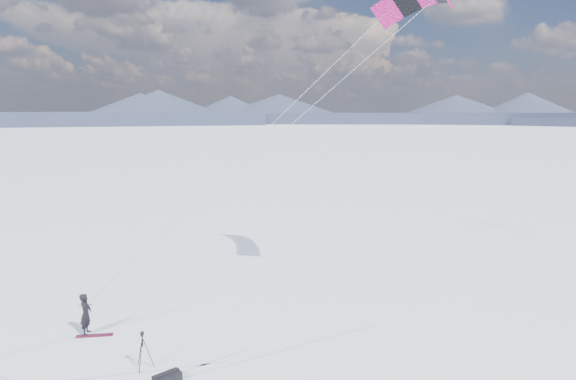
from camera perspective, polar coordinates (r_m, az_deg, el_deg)
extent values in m
cube|color=#1B2134|center=(332.13, 18.47, 7.90)|extent=(152.40, 113.97, 6.19)
cone|color=#1B2134|center=(332.09, 18.49, 8.43)|extent=(87.43, 87.43, 8.00)
cube|color=#1B2134|center=(334.91, -0.90, 8.38)|extent=(155.54, 70.36, 6.19)
cone|color=#1B2134|center=(334.87, -0.90, 8.91)|extent=(74.14, 74.14, 8.00)
cube|color=#1B2134|center=(335.97, -20.16, 7.82)|extent=(155.54, 70.36, 6.19)
cone|color=#1B2134|center=(335.93, -20.19, 8.35)|extent=(74.14, 74.14, 8.00)
cube|color=#B1BAD1|center=(19.13, -24.62, -19.48)|extent=(6.45, 7.79, 0.01)
cube|color=#B1BAD1|center=(20.79, -18.23, -16.67)|extent=(11.66, 3.07, 0.01)
imported|color=black|center=(22.01, -22.70, -15.44)|extent=(0.45, 0.65, 1.71)
cube|color=maroon|center=(21.70, -21.94, -15.70)|extent=(1.44, 0.31, 0.04)
cylinder|color=black|center=(18.50, -16.23, -17.98)|extent=(0.38, 0.10, 1.18)
cylinder|color=black|center=(18.62, -17.12, -17.83)|extent=(0.27, 0.31, 1.18)
cylinder|color=black|center=(18.35, -17.06, -18.26)|extent=(0.15, 0.37, 1.18)
cylinder|color=black|center=(18.31, -16.87, -16.86)|extent=(0.04, 0.04, 0.35)
cube|color=black|center=(18.21, -16.90, -16.22)|extent=(0.08, 0.08, 0.05)
cube|color=black|center=(18.17, -16.92, -15.97)|extent=(0.14, 0.11, 0.10)
cylinder|color=black|center=(18.25, -16.88, -15.85)|extent=(0.07, 0.10, 0.07)
cube|color=black|center=(17.64, -14.13, -20.87)|extent=(1.00, 0.83, 0.34)
cylinder|color=black|center=(17.54, -14.16, -20.32)|extent=(0.78, 0.52, 0.09)
cube|color=black|center=(25.53, 13.84, 20.90)|extent=(1.38, 1.28, 1.31)
cube|color=#BF116A|center=(26.14, 11.72, 19.93)|extent=(1.60, 1.09, 1.53)
cylinder|color=#9697A0|center=(19.74, -2.57, 5.19)|extent=(14.86, 0.10, 12.63)
cylinder|color=#9697A0|center=(21.88, -4.21, 5.59)|extent=(14.17, 4.50, 12.63)
cylinder|color=black|center=(21.54, -22.91, -12.47)|extent=(0.55, 0.12, 0.03)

